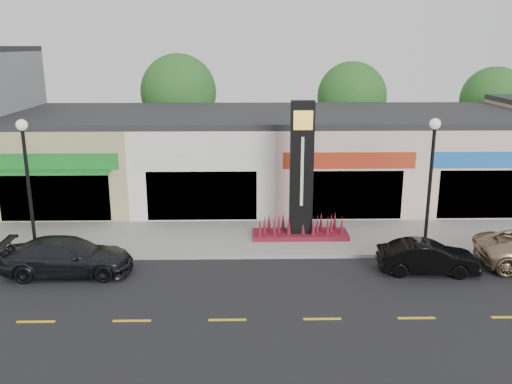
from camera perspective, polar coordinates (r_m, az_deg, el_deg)
ground at (r=20.23m, az=-2.76°, el=-9.24°), size 120.00×120.00×0.00m
sidewalk at (r=24.23m, az=-2.48°, el=-4.81°), size 52.00×4.30×0.15m
curb at (r=22.13m, az=-2.61°, el=-6.81°), size 52.00×0.20×0.15m
shop_beige at (r=31.79m, az=-17.78°, el=3.68°), size 7.00×10.85×4.80m
shop_cream at (r=30.54m, az=-5.06°, el=3.90°), size 7.00×10.01×4.80m
shop_pink_w at (r=30.86m, az=8.05°, el=3.93°), size 7.00×10.01×4.80m
shop_pink_e at (r=32.71m, az=20.28°, el=3.77°), size 7.00×10.01×4.80m
tree_rear_west at (r=38.31m, az=-8.15°, el=10.38°), size 5.20×5.20×7.83m
tree_rear_mid at (r=38.77m, az=10.03°, el=9.86°), size 4.80×4.80×7.29m
tree_rear_east at (r=41.87m, az=23.74°, el=8.86°), size 4.60×4.60×6.94m
lamp_west_near at (r=23.13m, az=-22.94°, el=1.79°), size 0.44×0.44×5.47m
lamp_east_near at (r=22.71m, az=17.94°, el=2.03°), size 0.44×0.44×5.47m
pylon_sign at (r=23.53m, az=4.77°, el=0.16°), size 4.20×1.30×6.00m
car_dark_sedan at (r=21.65m, az=-19.21°, el=-6.43°), size 2.04×4.83×1.39m
car_black_conv at (r=21.61m, az=17.60°, el=-6.58°), size 1.58×3.79×1.22m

